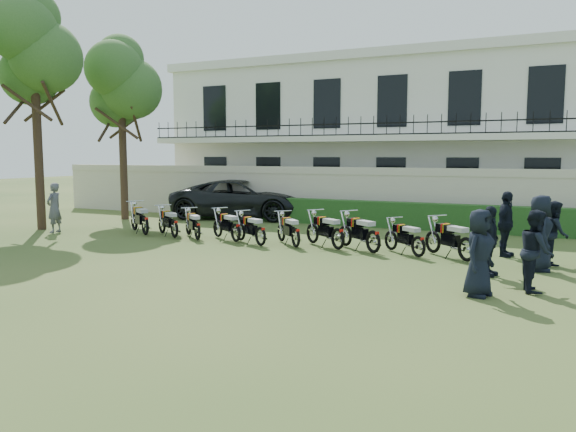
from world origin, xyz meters
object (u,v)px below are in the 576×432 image
tree_west_mid (34,49)px  motorcycle_3 (236,228)px  motorcycle_8 (418,241)px  motorcycle_7 (373,236)px  inspector (54,208)px  suv (242,199)px  officer_5 (506,224)px  tree_west_near (121,82)px  motorcycle_9 (467,243)px  officer_2 (489,241)px  officer_4 (554,233)px  motorcycle_1 (174,225)px  motorcycle_4 (260,232)px  motorcycle_6 (338,233)px  officer_3 (540,233)px  officer_1 (536,251)px  motorcycle_2 (197,227)px  motorcycle_5 (296,233)px  officer_0 (479,253)px  motorcycle_0 (145,221)px

tree_west_mid → motorcycle_3: size_ratio=5.31×
motorcycle_8 → motorcycle_3: bearing=127.3°
motorcycle_7 → inspector: size_ratio=0.95×
suv → officer_5: 12.40m
motorcycle_3 → motorcycle_7: size_ratio=0.97×
tree_west_near → motorcycle_9: (14.91, -3.89, -5.38)m
motorcycle_9 → officer_2: officer_2 is taller
motorcycle_7 → officer_4: bearing=-47.7°
motorcycle_1 → motorcycle_4: size_ratio=0.99×
motorcycle_4 → motorcycle_1: bearing=117.3°
motorcycle_6 → officer_2: bearing=-77.7°
motorcycle_6 → suv: bearing=82.4°
tree_west_mid → motorcycle_6: size_ratio=5.13×
motorcycle_7 → motorcycle_8: (1.29, -0.04, -0.06)m
officer_3 → motorcycle_3: bearing=72.6°
motorcycle_4 → officer_2: officer_2 is taller
tree_west_mid → motorcycle_1: 8.58m
tree_west_near → suv: (4.41, 2.52, -5.04)m
suv → officer_1: bearing=-139.8°
tree_west_near → motorcycle_2: bearing=-30.8°
motorcycle_5 → motorcycle_8: bearing=-46.1°
motorcycle_4 → officer_5: 7.09m
motorcycle_3 → inspector: (-7.15, -0.77, 0.43)m
tree_west_near → motorcycle_7: tree_west_near is taller
motorcycle_9 → officer_1: bearing=-105.7°
motorcycle_2 → tree_west_near: bearing=100.4°
motorcycle_3 → officer_1: officer_1 is taller
officer_2 → officer_5: officer_5 is taller
motorcycle_2 → motorcycle_4: motorcycle_4 is taller
motorcycle_5 → officer_2: (5.67, -1.59, 0.35)m
officer_4 → inspector: bearing=83.9°
officer_3 → officer_5: bearing=14.3°
motorcycle_4 → officer_4: officer_4 is taller
tree_west_mid → officer_3: bearing=-0.7°
tree_west_near → officer_4: tree_west_near is taller
tree_west_mid → motorcycle_6: (11.72, 0.41, -6.16)m
motorcycle_8 → tree_west_near: bearing=113.3°
tree_west_mid → motorcycle_1: (5.93, 0.25, -6.19)m
officer_0 → officer_1: bearing=-31.7°
motorcycle_4 → tree_west_near: bearing=96.6°
motorcycle_1 → motorcycle_9: motorcycle_9 is taller
motorcycle_1 → motorcycle_2: (0.97, -0.06, -0.02)m
motorcycle_2 → suv: bearing=58.6°
officer_0 → motorcycle_6: bearing=65.9°
motorcycle_8 → motorcycle_9: size_ratio=0.93×
motorcycle_1 → officer_1: (11.21, -2.79, 0.37)m
motorcycle_0 → motorcycle_1: 1.31m
motorcycle_1 → motorcycle_5: motorcycle_1 is taller
inspector → officer_5: bearing=88.8°
officer_0 → motorcycle_8: bearing=45.7°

